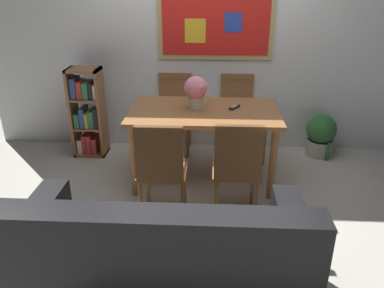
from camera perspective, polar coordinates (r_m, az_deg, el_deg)
ground_plane at (r=3.76m, az=1.82°, el=-7.67°), size 12.00×12.00×0.00m
wall_back_with_painting at (r=4.53m, az=2.46°, el=15.39°), size 5.20×0.14×2.60m
dining_table at (r=3.80m, az=1.79°, el=3.64°), size 1.45×0.88×0.75m
dining_chair_far_left at (r=4.56m, az=-2.60°, el=5.57°), size 0.40×0.41×0.91m
dining_chair_near_left at (r=3.16m, az=-4.59°, el=-3.07°), size 0.40×0.41×0.91m
dining_chair_near_right at (r=3.18m, az=6.68°, el=-2.90°), size 0.40×0.41×0.91m
dining_chair_far_right at (r=4.55m, az=6.61°, el=5.39°), size 0.40×0.41×0.91m
leather_couch at (r=2.53m, az=-4.53°, el=-16.88°), size 1.80×0.84×0.84m
bookshelf at (r=4.59m, az=-15.17°, el=4.37°), size 0.36×0.28×1.02m
potted_ivy at (r=4.72m, az=18.53°, el=1.30°), size 0.34×0.34×0.58m
flower_vase at (r=3.76m, az=0.57°, el=8.00°), size 0.23×0.23×0.32m
tv_remote at (r=3.83m, az=6.29°, el=5.44°), size 0.12×0.16×0.02m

